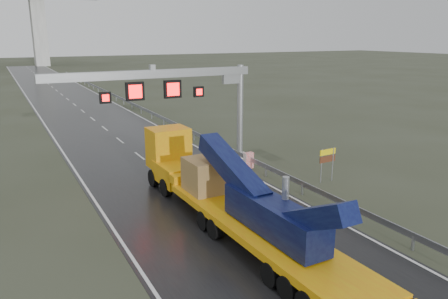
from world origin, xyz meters
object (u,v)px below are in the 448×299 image
sign_gantry (182,90)px  striped_barrier (248,160)px  exit_sign_pair (327,159)px  heavy_haul_truck (218,188)px

sign_gantry → striped_barrier: 6.96m
exit_sign_pair → striped_barrier: 5.87m
heavy_haul_truck → exit_sign_pair: 9.25m
exit_sign_pair → striped_barrier: exit_sign_pair is taller
sign_gantry → striped_barrier: bearing=-36.1°
heavy_haul_truck → sign_gantry: bearing=76.5°
heavy_haul_truck → striped_barrier: 9.28m
sign_gantry → heavy_haul_truck: (-2.14, -9.81, -3.90)m
sign_gantry → striped_barrier: size_ratio=12.65×
striped_barrier → heavy_haul_truck: bearing=-137.8°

